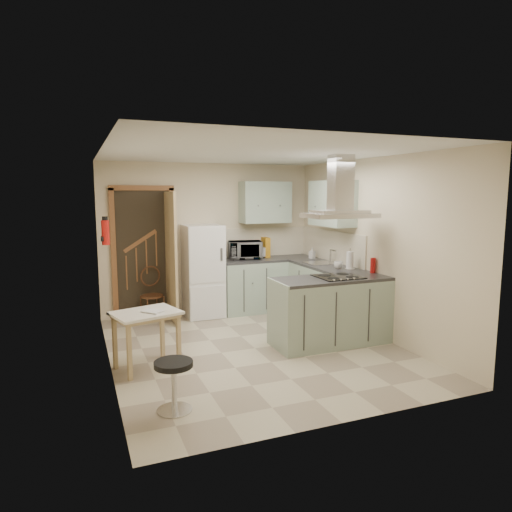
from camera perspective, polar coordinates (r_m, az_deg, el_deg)
name	(u,v)px	position (r m, az deg, el deg)	size (l,w,h in m)	color
floor	(255,348)	(6.07, -0.14, -11.46)	(4.20, 4.20, 0.00)	#B8AD8F
ceiling	(255,153)	(5.75, -0.14, 12.75)	(4.20, 4.20, 0.00)	silver
back_wall	(209,238)	(7.76, -5.85, 2.22)	(3.60, 3.60, 0.00)	beige
left_wall	(106,261)	(5.39, -18.23, -0.64)	(4.20, 4.20, 0.00)	beige
right_wall	(373,247)	(6.65, 14.44, 1.06)	(4.20, 4.20, 0.00)	beige
doorway	(144,253)	(7.53, -13.84, 0.32)	(1.10, 0.12, 2.10)	brown
fridge	(203,271)	(7.49, -6.64, -1.86)	(0.60, 0.60, 1.50)	white
counter_back	(252,285)	(7.81, -0.49, -3.65)	(1.08, 0.60, 0.90)	#9EB2A0
counter_right	(315,289)	(7.56, 7.35, -4.10)	(0.60, 1.95, 0.90)	#9EB2A0
splashback	(262,242)	(8.07, 0.75, 1.77)	(1.68, 0.02, 0.50)	beige
wall_cabinet_back	(265,202)	(7.87, 1.15, 6.72)	(0.85, 0.35, 0.70)	#9EB2A0
wall_cabinet_right	(332,203)	(7.22, 9.48, 6.50)	(0.35, 0.90, 0.70)	#9EB2A0
peninsula	(331,311)	(6.23, 9.35, -6.75)	(1.55, 0.65, 0.90)	#9EB2A0
hob	(338,277)	(6.18, 10.24, -2.55)	(0.58, 0.50, 0.01)	black
extractor_hood	(340,215)	(6.09, 10.43, 5.01)	(0.90, 0.55, 0.10)	silver
sink	(321,263)	(7.33, 8.07, -0.88)	(0.45, 0.40, 0.01)	silver
fire_extinguisher	(105,233)	(6.26, -18.30, 2.80)	(0.10, 0.10, 0.32)	#B2140F
drop_leaf_table	(147,340)	(5.47, -13.49, -10.19)	(0.72, 0.54, 0.67)	tan
bentwood_chair	(152,296)	(7.46, -12.86, -4.90)	(0.34, 0.34, 0.77)	#432C16
stool	(174,386)	(4.45, -10.21, -15.68)	(0.36, 0.36, 0.48)	black
microwave	(245,250)	(7.74, -1.39, 0.76)	(0.54, 0.37, 0.30)	black
kettle	(265,252)	(7.91, 1.14, 0.53)	(0.13, 0.13, 0.19)	silver
cereal_box	(266,247)	(7.96, 1.23, 1.10)	(0.09, 0.23, 0.34)	#C58317
soap_bottle	(312,253)	(7.84, 7.03, 0.36)	(0.08, 0.08, 0.18)	#AFB0BC
paper_towel	(350,260)	(6.82, 11.65, -0.52)	(0.11, 0.11, 0.27)	silver
cup	(338,265)	(6.85, 10.26, -1.13)	(0.13, 0.13, 0.10)	silver
red_bottle	(373,265)	(6.59, 14.41, -1.14)	(0.07, 0.07, 0.21)	#AA100E
book	(148,309)	(5.28, -13.37, -6.51)	(0.16, 0.22, 0.10)	#A93F38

